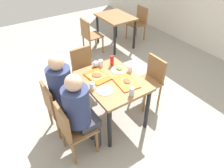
# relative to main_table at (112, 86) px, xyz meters

# --- Properties ---
(ground_plane) EXTENTS (10.00, 10.00, 0.02)m
(ground_plane) POSITION_rel_main_table_xyz_m (0.00, 0.00, -0.66)
(ground_plane) COLOR #9E998E
(main_table) EXTENTS (0.99, 0.78, 0.77)m
(main_table) POSITION_rel_main_table_xyz_m (0.00, 0.00, 0.00)
(main_table) COLOR olive
(main_table) RESTS_ON ground_plane
(chair_near_left) EXTENTS (0.40, 0.40, 0.84)m
(chair_near_left) POSITION_rel_main_table_xyz_m (-0.25, -0.77, -0.16)
(chair_near_left) COLOR olive
(chair_near_left) RESTS_ON ground_plane
(chair_near_right) EXTENTS (0.40, 0.40, 0.84)m
(chair_near_right) POSITION_rel_main_table_xyz_m (0.25, -0.77, -0.16)
(chair_near_right) COLOR olive
(chair_near_right) RESTS_ON ground_plane
(chair_far_side) EXTENTS (0.40, 0.40, 0.84)m
(chair_far_side) POSITION_rel_main_table_xyz_m (0.00, 0.77, -0.16)
(chair_far_side) COLOR olive
(chair_far_side) RESTS_ON ground_plane
(chair_left_end) EXTENTS (0.40, 0.40, 0.84)m
(chair_left_end) POSITION_rel_main_table_xyz_m (-0.88, 0.00, -0.16)
(chair_left_end) COLOR olive
(chair_left_end) RESTS_ON ground_plane
(person_in_red) EXTENTS (0.32, 0.42, 1.25)m
(person_in_red) POSITION_rel_main_table_xyz_m (-0.25, -0.63, 0.09)
(person_in_red) COLOR #383842
(person_in_red) RESTS_ON ground_plane
(person_in_brown_jacket) EXTENTS (0.32, 0.42, 1.25)m
(person_in_brown_jacket) POSITION_rel_main_table_xyz_m (0.25, -0.63, 0.09)
(person_in_brown_jacket) COLOR #383842
(person_in_brown_jacket) RESTS_ON ground_plane
(tray_red_near) EXTENTS (0.38, 0.29, 0.02)m
(tray_red_near) POSITION_rel_main_table_xyz_m (-0.17, -0.14, 0.13)
(tray_red_near) COLOR #D85914
(tray_red_near) RESTS_ON main_table
(tray_red_far) EXTENTS (0.39, 0.30, 0.02)m
(tray_red_far) POSITION_rel_main_table_xyz_m (0.17, 0.12, 0.13)
(tray_red_far) COLOR #D85914
(tray_red_far) RESTS_ON main_table
(paper_plate_center) EXTENTS (0.22, 0.22, 0.01)m
(paper_plate_center) POSITION_rel_main_table_xyz_m (-0.15, 0.21, 0.12)
(paper_plate_center) COLOR white
(paper_plate_center) RESTS_ON main_table
(paper_plate_near_edge) EXTENTS (0.22, 0.22, 0.01)m
(paper_plate_near_edge) POSITION_rel_main_table_xyz_m (0.15, -0.21, 0.12)
(paper_plate_near_edge) COLOR white
(paper_plate_near_edge) RESTS_ON main_table
(pizza_slice_a) EXTENTS (0.27, 0.28, 0.02)m
(pizza_slice_a) POSITION_rel_main_table_xyz_m (-0.19, -0.14, 0.14)
(pizza_slice_a) COLOR tan
(pizza_slice_a) RESTS_ON tray_red_near
(pizza_slice_b) EXTENTS (0.19, 0.15, 0.02)m
(pizza_slice_b) POSITION_rel_main_table_xyz_m (0.17, 0.13, 0.14)
(pizza_slice_b) COLOR tan
(pizza_slice_b) RESTS_ON tray_red_far
(pizza_slice_c) EXTENTS (0.17, 0.14, 0.02)m
(pizza_slice_c) POSITION_rel_main_table_xyz_m (-0.16, 0.24, 0.13)
(pizza_slice_c) COLOR #C68C47
(pizza_slice_c) RESTS_ON paper_plate_center
(plastic_cup_a) EXTENTS (0.07, 0.07, 0.10)m
(plastic_cup_a) POSITION_rel_main_table_xyz_m (-0.02, 0.33, 0.17)
(plastic_cup_a) COLOR white
(plastic_cup_a) RESTS_ON main_table
(plastic_cup_b) EXTENTS (0.07, 0.07, 0.10)m
(plastic_cup_b) POSITION_rel_main_table_xyz_m (0.02, -0.33, 0.17)
(plastic_cup_b) COLOR white
(plastic_cup_b) RESTS_ON main_table
(plastic_cup_c) EXTENTS (0.07, 0.07, 0.10)m
(plastic_cup_c) POSITION_rel_main_table_xyz_m (-0.40, 0.06, 0.17)
(plastic_cup_c) COLOR white
(plastic_cup_c) RESTS_ON main_table
(soda_can) EXTENTS (0.07, 0.07, 0.12)m
(soda_can) POSITION_rel_main_table_xyz_m (0.42, 0.02, 0.18)
(soda_can) COLOR #B7BCC6
(soda_can) RESTS_ON main_table
(condiment_bottle) EXTENTS (0.06, 0.06, 0.16)m
(condiment_bottle) POSITION_rel_main_table_xyz_m (-0.32, 0.21, 0.20)
(condiment_bottle) COLOR red
(condiment_bottle) RESTS_ON main_table
(foil_bundle) EXTENTS (0.10, 0.10, 0.10)m
(foil_bundle) POSITION_rel_main_table_xyz_m (-0.42, -0.02, 0.17)
(foil_bundle) COLOR silver
(foil_bundle) RESTS_ON main_table
(background_table) EXTENTS (0.90, 0.70, 0.77)m
(background_table) POSITION_rel_main_table_xyz_m (-2.08, 1.50, -0.02)
(background_table) COLOR olive
(background_table) RESTS_ON ground_plane
(background_chair_near) EXTENTS (0.40, 0.40, 0.84)m
(background_chair_near) POSITION_rel_main_table_xyz_m (-2.08, 0.76, -0.16)
(background_chair_near) COLOR olive
(background_chair_near) RESTS_ON ground_plane
(background_chair_far) EXTENTS (0.40, 0.40, 0.84)m
(background_chair_far) POSITION_rel_main_table_xyz_m (-2.08, 2.23, -0.16)
(background_chair_far) COLOR olive
(background_chair_far) RESTS_ON ground_plane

